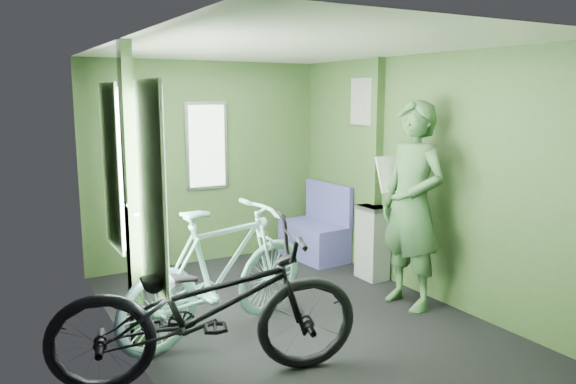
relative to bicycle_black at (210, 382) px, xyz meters
name	(u,v)px	position (x,y,z in m)	size (l,w,h in m)	color
room	(288,154)	(1.03, 0.73, 1.44)	(4.00, 4.02, 2.31)	black
bicycle_black	(210,382)	(0.00, 0.00, 0.00)	(0.72, 2.07, 1.09)	black
bicycle_mint	(222,337)	(0.36, 0.63, 0.00)	(0.52, 1.83, 1.10)	#85CDC3
passenger	(412,206)	(2.13, 0.41, 0.94)	(0.50, 0.73, 1.88)	#355B32
waste_box	(372,242)	(2.32, 1.20, 0.39)	(0.23, 0.32, 0.78)	gray
bench_seat	(315,236)	(2.21, 2.14, 0.26)	(0.53, 0.87, 0.89)	navy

